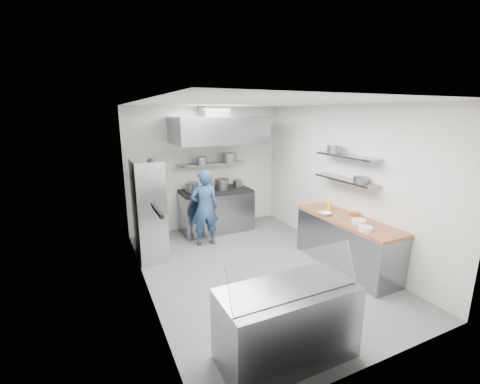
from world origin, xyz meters
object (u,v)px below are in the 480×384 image
gas_range (216,211)px  wire_rack (149,209)px  display_case (287,324)px  chef (205,208)px

gas_range → wire_rack: bearing=-154.0°
gas_range → display_case: bearing=-100.6°
gas_range → chef: 0.92m
display_case → chef: bearing=85.7°
chef → display_case: chef is taller
gas_range → display_case: (-0.77, -4.10, -0.03)m
gas_range → chef: chef is taller
chef → display_case: (-0.26, -3.41, -0.36)m
wire_rack → display_case: 3.45m
gas_range → wire_rack: (-1.63, -0.80, 0.48)m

